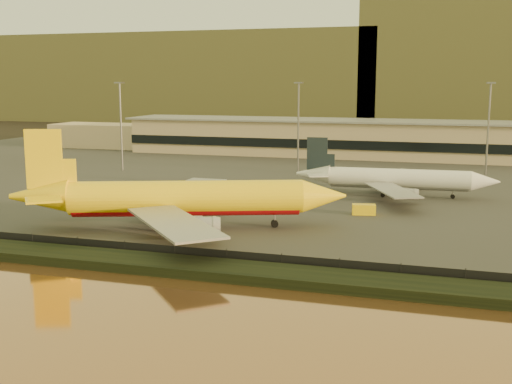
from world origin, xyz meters
TOP-DOWN VIEW (x-y plane):
  - ground at (0.00, 0.00)m, footprint 900.00×900.00m
  - embankment at (0.00, -17.00)m, footprint 320.00×7.00m
  - tarmac at (0.00, 95.00)m, footprint 320.00×220.00m
  - perimeter_fence at (0.00, -13.00)m, footprint 300.00×0.05m
  - terminal_building at (-14.52, 125.55)m, footprint 202.00×25.00m
  - apron_light_masts at (15.00, 75.00)m, footprint 152.20×12.20m
  - distant_hills at (-20.74, 340.00)m, footprint 470.00×160.00m
  - dhl_cargo_jet at (-13.51, 6.38)m, footprint 57.01×54.12m
  - white_narrowbody_jet at (19.51, 50.25)m, footprint 44.96×43.86m
  - gse_vehicle_yellow at (15.70, 27.79)m, footprint 4.78×2.82m
  - gse_vehicle_white at (-8.60, 37.13)m, footprint 4.27×2.53m

SIDE VIEW (x-z plane):
  - ground at x=0.00m, z-range 0.00..0.00m
  - tarmac at x=0.00m, z-range 0.00..0.20m
  - embankment at x=0.00m, z-range 0.00..1.40m
  - gse_vehicle_white at x=-8.60m, z-range 0.20..2.00m
  - gse_vehicle_yellow at x=15.70m, z-range 0.20..2.22m
  - perimeter_fence at x=0.00m, z-range 0.20..2.40m
  - white_narrowbody_jet at x=19.51m, z-range -2.40..10.52m
  - dhl_cargo_jet at x=-13.51m, z-range -3.34..14.24m
  - terminal_building at x=-14.52m, z-range -0.05..12.55m
  - apron_light_masts at x=15.00m, z-range 3.00..28.40m
  - distant_hills at x=-20.74m, z-range -3.61..66.39m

